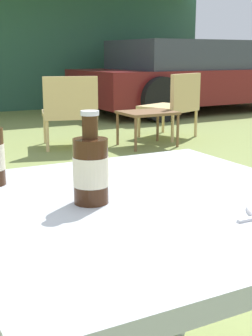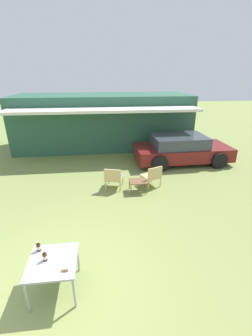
# 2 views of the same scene
# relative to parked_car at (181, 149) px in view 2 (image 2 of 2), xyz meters

# --- Properties ---
(ground_plane) EXTENTS (60.00, 60.00, 0.00)m
(ground_plane) POSITION_rel_parked_car_xyz_m (-4.48, -6.12, -0.61)
(ground_plane) COLOR olive
(cabin_building) EXTENTS (9.01, 4.34, 2.74)m
(cabin_building) POSITION_rel_parked_car_xyz_m (-3.35, 3.00, 0.77)
(cabin_building) COLOR #2D5B47
(cabin_building) RESTS_ON ground_plane
(parked_car) EXTENTS (4.23, 2.15, 1.24)m
(parked_car) POSITION_rel_parked_car_xyz_m (0.00, 0.00, 0.00)
(parked_car) COLOR maroon
(parked_car) RESTS_ON ground_plane
(wicker_chair_cushioned) EXTENTS (0.70, 0.69, 0.78)m
(wicker_chair_cushioned) POSITION_rel_parked_car_xyz_m (-3.16, -2.21, -0.19)
(wicker_chair_cushioned) COLOR tan
(wicker_chair_cushioned) RESTS_ON ground_plane
(wicker_chair_plain) EXTENTS (0.74, 0.73, 0.78)m
(wicker_chair_plain) POSITION_rel_parked_car_xyz_m (-1.81, -2.23, -0.18)
(wicker_chair_plain) COLOR tan
(wicker_chair_plain) RESTS_ON ground_plane
(garden_side_table) EXTENTS (0.58, 0.47, 0.39)m
(garden_side_table) POSITION_rel_parked_car_xyz_m (-2.37, -2.53, -0.26)
(garden_side_table) COLOR brown
(garden_side_table) RESTS_ON ground_plane
(patio_table) EXTENTS (0.84, 0.86, 0.69)m
(patio_table) POSITION_rel_parked_car_xyz_m (-4.48, -6.12, 0.01)
(patio_table) COLOR #9EA3A8
(patio_table) RESTS_ON ground_plane
(cake_on_plate) EXTENTS (0.21, 0.21, 0.07)m
(cake_on_plate) POSITION_rel_parked_car_xyz_m (-4.24, -6.36, 0.10)
(cake_on_plate) COLOR white
(cake_on_plate) RESTS_ON patio_table
(cola_bottle_near) EXTENTS (0.08, 0.08, 0.20)m
(cola_bottle_near) POSITION_rel_parked_car_xyz_m (-4.61, -6.09, 0.15)
(cola_bottle_near) COLOR #381E0F
(cola_bottle_near) RESTS_ON patio_table
(cola_bottle_far) EXTENTS (0.08, 0.08, 0.20)m
(cola_bottle_far) POSITION_rel_parked_car_xyz_m (-4.77, -5.84, 0.15)
(cola_bottle_far) COLOR #381E0F
(cola_bottle_far) RESTS_ON patio_table
(fork) EXTENTS (0.19, 0.01, 0.01)m
(fork) POSITION_rel_parked_car_xyz_m (-4.31, -6.34, 0.08)
(fork) COLOR silver
(fork) RESTS_ON patio_table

